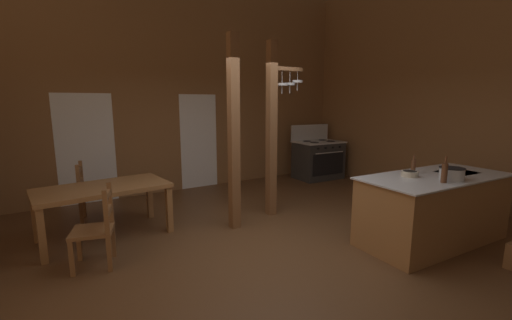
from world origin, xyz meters
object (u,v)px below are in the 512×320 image
at_px(ladderback_chair_by_post, 97,229).
at_px(stockpot_on_counter, 452,174).
at_px(bottle_tall_on_counter, 444,172).
at_px(kitchen_island, 433,209).
at_px(ladderback_chair_near_window, 91,193).
at_px(stove_range, 318,159).
at_px(dining_table, 103,192).
at_px(bottle_short_on_counter, 413,166).
at_px(mixing_bowl_on_counter, 410,174).

distance_m(ladderback_chair_by_post, stockpot_on_counter, 4.36).
relative_size(stockpot_on_counter, bottle_tall_on_counter, 1.13).
height_order(kitchen_island, stockpot_on_counter, stockpot_on_counter).
bearing_deg(ladderback_chair_near_window, bottle_tall_on_counter, -46.05).
relative_size(stove_range, ladderback_chair_near_window, 1.39).
height_order(stove_range, ladderback_chair_near_window, stove_range).
bearing_deg(dining_table, bottle_short_on_counter, -31.55).
relative_size(kitchen_island, bottle_short_on_counter, 8.91).
bearing_deg(kitchen_island, dining_table, 146.08).
xyz_separation_m(bottle_tall_on_counter, bottle_short_on_counter, (0.22, 0.54, -0.03)).
bearing_deg(ladderback_chair_near_window, mixing_bowl_on_counter, -42.92).
distance_m(ladderback_chair_near_window, stockpot_on_counter, 5.26).
distance_m(ladderback_chair_by_post, mixing_bowl_on_counter, 3.94).
distance_m(stockpot_on_counter, bottle_tall_on_counter, 0.25).
distance_m(dining_table, mixing_bowl_on_counter, 4.17).
xyz_separation_m(dining_table, ladderback_chair_by_post, (-0.19, -0.86, -0.20)).
bearing_deg(mixing_bowl_on_counter, bottle_tall_on_counter, -84.06).
relative_size(dining_table, bottle_tall_on_counter, 5.49).
distance_m(stockpot_on_counter, mixing_bowl_on_counter, 0.48).
xyz_separation_m(stove_range, mixing_bowl_on_counter, (-1.65, -3.54, 0.48)).
bearing_deg(stockpot_on_counter, ladderback_chair_near_window, 136.09).
xyz_separation_m(mixing_bowl_on_counter, bottle_short_on_counter, (0.26, 0.12, 0.06)).
distance_m(kitchen_island, stove_range, 3.91).
bearing_deg(dining_table, ladderback_chair_by_post, -102.51).
height_order(stove_range, ladderback_chair_by_post, stove_range).
height_order(kitchen_island, bottle_short_on_counter, bottle_short_on_counter).
bearing_deg(ladderback_chair_by_post, dining_table, 77.49).
bearing_deg(stove_range, ladderback_chair_by_post, -158.95).
height_order(dining_table, bottle_short_on_counter, bottle_short_on_counter).
height_order(stove_range, bottle_tall_on_counter, stove_range).
xyz_separation_m(dining_table, bottle_tall_on_counter, (3.45, -2.80, 0.40)).
bearing_deg(ladderback_chair_by_post, bottle_short_on_counter, -19.80).
height_order(ladderback_chair_by_post, bottle_tall_on_counter, bottle_tall_on_counter).
relative_size(bottle_tall_on_counter, bottle_short_on_counter, 1.31).
distance_m(dining_table, bottle_tall_on_counter, 4.46).
xyz_separation_m(dining_table, stockpot_on_counter, (3.69, -2.77, 0.35)).
bearing_deg(bottle_tall_on_counter, mixing_bowl_on_counter, 95.94).
relative_size(dining_table, ladderback_chair_near_window, 1.88).
bearing_deg(kitchen_island, mixing_bowl_on_counter, 156.64).
bearing_deg(stove_range, dining_table, -167.12).
distance_m(stove_range, mixing_bowl_on_counter, 3.93).
distance_m(stove_range, bottle_short_on_counter, 3.73).
bearing_deg(ladderback_chair_near_window, bottle_short_on_counter, -39.75).
distance_m(stove_range, ladderback_chair_by_post, 5.63).
height_order(stockpot_on_counter, mixing_bowl_on_counter, stockpot_on_counter).
relative_size(ladderback_chair_near_window, stockpot_on_counter, 2.59).
height_order(mixing_bowl_on_counter, bottle_tall_on_counter, bottle_tall_on_counter).
xyz_separation_m(ladderback_chair_near_window, mixing_bowl_on_counter, (3.49, -3.24, 0.51)).
bearing_deg(bottle_short_on_counter, stove_range, 67.85).
bearing_deg(ladderback_chair_by_post, stove_range, 21.05).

